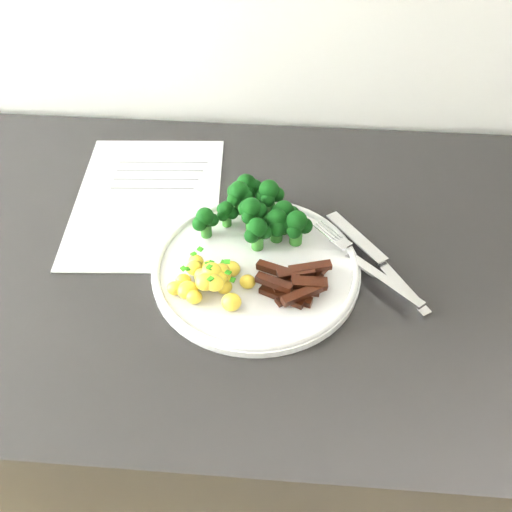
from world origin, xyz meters
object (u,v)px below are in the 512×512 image
beef_strips (297,284)px  recipe_paper (148,199)px  broccoli (259,210)px  potatoes (209,279)px  knife (388,273)px  counter (284,428)px  fork (368,266)px  plate (256,268)px

beef_strips → recipe_paper: bearing=143.3°
broccoli → beef_strips: bearing=-62.5°
recipe_paper → potatoes: bearing=-56.1°
beef_strips → knife: size_ratio=0.54×
potatoes → beef_strips: potatoes is taller
counter → fork: (0.09, -0.02, 0.49)m
counter → recipe_paper: recipe_paper is taller
knife → recipe_paper: bearing=159.1°
potatoes → beef_strips: bearing=2.8°
counter → beef_strips: beef_strips is taller
recipe_paper → beef_strips: bearing=-36.7°
broccoli → fork: (0.15, -0.07, -0.03)m
recipe_paper → knife: bearing=-20.9°
knife → fork: bearing=177.8°
fork → potatoes: bearing=-167.5°
fork → plate: bearing=-178.2°
counter → plate: bearing=-150.9°
counter → beef_strips: size_ratio=25.86×
broccoli → counter: bearing=-40.4°
broccoli → potatoes: (-0.05, -0.11, -0.02)m
plate → fork: bearing=1.8°
plate → counter: bearing=29.1°
recipe_paper → potatoes: 0.21m
recipe_paper → broccoli: 0.19m
potatoes → fork: bearing=12.5°
beef_strips → plate: bearing=147.7°
recipe_paper → plate: size_ratio=1.16×
counter → broccoli: size_ratio=15.60×
counter → knife: knife is taller
beef_strips → broccoli: bearing=117.5°
recipe_paper → plate: (0.17, -0.14, 0.01)m
plate → fork: fork is taller
counter → broccoli: (-0.05, 0.05, 0.52)m
broccoli → knife: broccoli is taller
broccoli → potatoes: broccoli is taller
potatoes → knife: potatoes is taller
potatoes → recipe_paper: bearing=123.9°
potatoes → fork: 0.21m
recipe_paper → broccoli: broccoli is taller
recipe_paper → fork: 0.35m
recipe_paper → potatoes: potatoes is taller
potatoes → fork: (0.20, 0.04, -0.01)m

